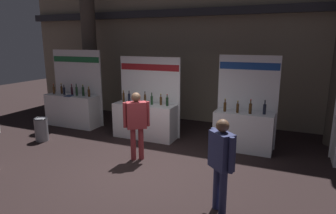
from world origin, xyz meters
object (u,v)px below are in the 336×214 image
at_px(exhibitor_booth_2, 244,127).
at_px(trash_bin, 41,129).
at_px(visitor_2, 221,158).
at_px(exhibitor_booth_0, 73,107).
at_px(exhibitor_booth_1, 145,117).
at_px(visitor_3, 137,120).

height_order(exhibitor_booth_2, trash_bin, exhibitor_booth_2).
relative_size(exhibitor_booth_2, visitor_2, 1.53).
xyz_separation_m(trash_bin, visitor_2, (5.42, -1.42, 0.61)).
xyz_separation_m(exhibitor_booth_0, visitor_2, (5.64, -2.99, 0.31)).
relative_size(trash_bin, visitor_2, 0.42).
bearing_deg(exhibitor_booth_0, trash_bin, -82.04).
bearing_deg(trash_bin, exhibitor_booth_2, 16.71).
bearing_deg(exhibitor_booth_1, exhibitor_booth_0, 177.05).
bearing_deg(visitor_2, visitor_3, -168.00).
distance_m(exhibitor_booth_1, visitor_2, 4.06).
relative_size(visitor_2, visitor_3, 0.98).
distance_m(visitor_2, visitor_3, 2.65).
bearing_deg(visitor_2, trash_bin, -152.58).
distance_m(exhibitor_booth_1, exhibitor_booth_2, 2.77).
bearing_deg(visitor_2, exhibitor_booth_0, -165.90).
bearing_deg(exhibitor_booth_2, exhibitor_booth_0, -179.85).
height_order(exhibitor_booth_1, trash_bin, exhibitor_booth_1).
distance_m(exhibitor_booth_0, trash_bin, 1.62).
relative_size(exhibitor_booth_0, trash_bin, 3.75).
distance_m(exhibitor_booth_0, exhibitor_booth_1, 2.77).
bearing_deg(visitor_2, exhibitor_booth_1, 177.29).
bearing_deg(exhibitor_booth_1, visitor_2, -44.77).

